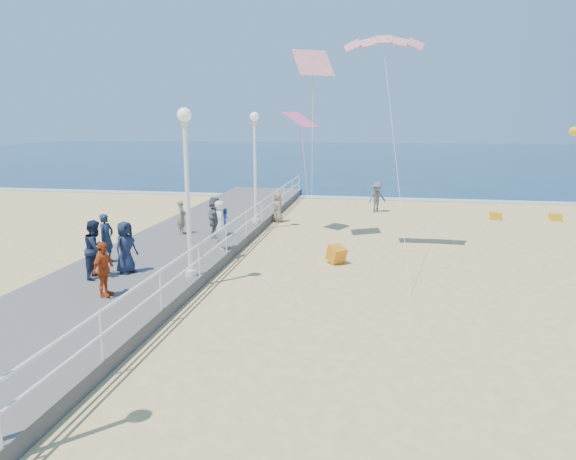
% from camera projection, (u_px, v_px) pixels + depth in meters
% --- Properties ---
extents(ground, '(160.00, 160.00, 0.00)m').
position_uv_depth(ground, '(356.00, 297.00, 15.81)').
color(ground, '#DCBC73').
rests_on(ground, ground).
extents(ocean, '(160.00, 90.00, 0.05)m').
position_uv_depth(ocean, '(376.00, 156.00, 78.38)').
color(ocean, '#0B2B47').
rests_on(ocean, ground).
extents(surf_line, '(160.00, 1.20, 0.04)m').
position_uv_depth(surf_line, '(370.00, 198.00, 35.54)').
color(surf_line, silver).
rests_on(surf_line, ground).
extents(boardwalk, '(5.00, 44.00, 0.40)m').
position_uv_depth(boardwalk, '(130.00, 278.00, 17.04)').
color(boardwalk, '#645F5A').
rests_on(boardwalk, ground).
extents(railing, '(0.05, 42.00, 0.55)m').
position_uv_depth(railing, '(199.00, 251.00, 16.40)').
color(railing, white).
rests_on(railing, boardwalk).
extents(lamp_post_mid, '(0.44, 0.44, 5.32)m').
position_uv_depth(lamp_post_mid, '(187.00, 175.00, 15.95)').
color(lamp_post_mid, white).
rests_on(lamp_post_mid, boardwalk).
extents(lamp_post_far, '(0.44, 0.44, 5.32)m').
position_uv_depth(lamp_post_far, '(255.00, 156.00, 24.61)').
color(lamp_post_far, white).
rests_on(lamp_post_far, boardwalk).
extents(woman_holding_toddler, '(0.68, 0.82, 1.92)m').
position_uv_depth(woman_holding_toddler, '(221.00, 225.00, 19.81)').
color(woman_holding_toddler, silver).
rests_on(woman_holding_toddler, boardwalk).
extents(toddler_held, '(0.40, 0.44, 0.76)m').
position_uv_depth(toddler_held, '(226.00, 218.00, 19.87)').
color(toddler_held, '#3165B7').
rests_on(toddler_held, boardwalk).
extents(spectator_0, '(0.54, 0.71, 1.74)m').
position_uv_depth(spectator_0, '(106.00, 238.00, 18.04)').
color(spectator_0, '#1B293C').
rests_on(spectator_0, boardwalk).
extents(spectator_3, '(0.43, 0.96, 1.61)m').
position_uv_depth(spectator_3, '(103.00, 269.00, 14.51)').
color(spectator_3, '#B84317').
rests_on(spectator_3, boardwalk).
extents(spectator_4, '(0.80, 0.98, 1.73)m').
position_uv_depth(spectator_4, '(126.00, 247.00, 16.78)').
color(spectator_4, '#192138').
rests_on(spectator_4, boardwalk).
extents(spectator_5, '(0.71, 1.68, 1.76)m').
position_uv_depth(spectator_5, '(215.00, 217.00, 21.98)').
color(spectator_5, slate).
rests_on(spectator_5, boardwalk).
extents(spectator_6, '(0.42, 0.59, 1.50)m').
position_uv_depth(spectator_6, '(182.00, 217.00, 22.59)').
color(spectator_6, '#7F7F58').
rests_on(spectator_6, boardwalk).
extents(spectator_7, '(0.84, 1.01, 1.87)m').
position_uv_depth(spectator_7, '(96.00, 249.00, 16.28)').
color(spectator_7, '#192238').
rests_on(spectator_7, boardwalk).
extents(beach_walker_a, '(1.32, 1.22, 1.78)m').
position_uv_depth(beach_walker_a, '(377.00, 197.00, 30.19)').
color(beach_walker_a, '#59585D').
rests_on(beach_walker_a, ground).
extents(beach_walker_c, '(0.80, 0.92, 1.58)m').
position_uv_depth(beach_walker_c, '(278.00, 207.00, 27.29)').
color(beach_walker_c, gray).
rests_on(beach_walker_c, ground).
extents(box_kite, '(0.88, 0.90, 0.74)m').
position_uv_depth(box_kite, '(336.00, 256.00, 19.43)').
color(box_kite, '#CF470C').
rests_on(box_kite, ground).
extents(beach_chair_left, '(0.55, 0.55, 0.40)m').
position_uv_depth(beach_chair_left, '(496.00, 216.00, 28.05)').
color(beach_chair_left, orange).
rests_on(beach_chair_left, ground).
extents(beach_chair_right, '(0.55, 0.55, 0.40)m').
position_uv_depth(beach_chair_right, '(555.00, 217.00, 27.75)').
color(beach_chair_right, gold).
rests_on(beach_chair_right, ground).
extents(kite_parafoil, '(3.02, 0.94, 0.65)m').
position_uv_depth(kite_parafoil, '(384.00, 39.00, 19.22)').
color(kite_parafoil, red).
extents(kite_diamond_pink, '(1.66, 1.75, 0.71)m').
position_uv_depth(kite_diamond_pink, '(301.00, 120.00, 23.79)').
color(kite_diamond_pink, '#E0528F').
extents(kite_diamond_redwhite, '(1.88, 1.70, 1.15)m').
position_uv_depth(kite_diamond_redwhite, '(313.00, 63.00, 21.55)').
color(kite_diamond_redwhite, red).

